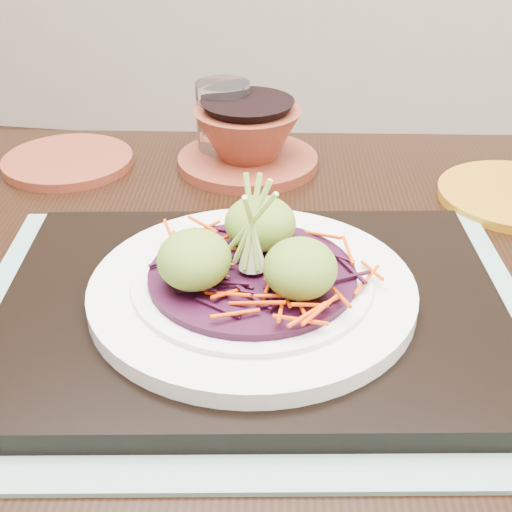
% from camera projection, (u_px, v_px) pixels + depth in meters
% --- Properties ---
extents(dining_table, '(1.22, 0.90, 0.71)m').
position_uv_depth(dining_table, '(266.00, 350.00, 0.74)').
color(dining_table, black).
rests_on(dining_table, ground).
extents(placemat, '(0.56, 0.47, 0.00)m').
position_uv_depth(placemat, '(252.00, 318.00, 0.63)').
color(placemat, gray).
rests_on(placemat, dining_table).
extents(serving_tray, '(0.48, 0.39, 0.02)m').
position_uv_depth(serving_tray, '(252.00, 307.00, 0.62)').
color(serving_tray, black).
rests_on(serving_tray, placemat).
extents(white_plate, '(0.28, 0.28, 0.02)m').
position_uv_depth(white_plate, '(252.00, 289.00, 0.61)').
color(white_plate, silver).
rests_on(white_plate, serving_tray).
extents(cabbage_bed, '(0.18, 0.18, 0.01)m').
position_uv_depth(cabbage_bed, '(252.00, 275.00, 0.61)').
color(cabbage_bed, black).
rests_on(cabbage_bed, white_plate).
extents(carrot_julienne, '(0.22, 0.22, 0.01)m').
position_uv_depth(carrot_julienne, '(252.00, 266.00, 0.60)').
color(carrot_julienne, '#E03C03').
rests_on(carrot_julienne, cabbage_bed).
extents(guacamole_scoops, '(0.15, 0.14, 0.05)m').
position_uv_depth(guacamole_scoops, '(252.00, 250.00, 0.59)').
color(guacamole_scoops, '#577B24').
rests_on(guacamole_scoops, cabbage_bed).
extents(scallion_garnish, '(0.06, 0.06, 0.10)m').
position_uv_depth(scallion_garnish, '(252.00, 227.00, 0.58)').
color(scallion_garnish, '#9BC64F').
rests_on(scallion_garnish, cabbage_bed).
extents(terracotta_side_plate, '(0.18, 0.18, 0.01)m').
position_uv_depth(terracotta_side_plate, '(68.00, 161.00, 0.92)').
color(terracotta_side_plate, maroon).
rests_on(terracotta_side_plate, dining_table).
extents(water_glass, '(0.08, 0.08, 0.10)m').
position_uv_depth(water_glass, '(223.00, 121.00, 0.92)').
color(water_glass, white).
rests_on(water_glass, dining_table).
extents(terracotta_bowl_set, '(0.21, 0.21, 0.07)m').
position_uv_depth(terracotta_bowl_set, '(248.00, 141.00, 0.90)').
color(terracotta_bowl_set, maroon).
rests_on(terracotta_bowl_set, dining_table).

